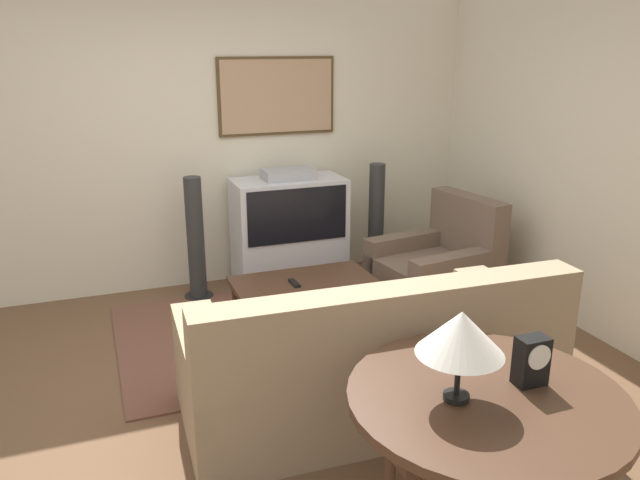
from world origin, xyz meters
name	(u,v)px	position (x,y,z in m)	size (l,w,h in m)	color
ground_plane	(262,394)	(0.00, 0.00, 0.00)	(12.00, 12.00, 0.00)	brown
wall_back	(195,137)	(0.01, 2.13, 1.35)	(12.00, 0.10, 2.70)	beige
wall_right	(613,159)	(2.63, 0.00, 1.35)	(0.06, 12.00, 2.70)	beige
area_rug	(285,328)	(0.42, 0.86, 0.01)	(2.52, 1.77, 0.01)	brown
tv	(289,231)	(0.76, 1.78, 0.51)	(1.00, 0.51, 1.08)	silver
couch	(371,363)	(0.56, -0.42, 0.33)	(2.21, 1.04, 0.93)	#9E8466
armchair	(437,269)	(1.85, 0.98, 0.28)	(1.02, 0.94, 0.89)	brown
coffee_table	(304,285)	(0.56, 0.79, 0.37)	(1.07, 0.58, 0.41)	#472D1E
console_table	(487,407)	(0.59, -1.50, 0.66)	(1.19, 1.19, 0.73)	#472D1E
table_lamp	(461,334)	(0.44, -1.48, 1.03)	(0.36, 0.36, 0.40)	black
mantel_clock	(531,361)	(0.81, -1.49, 0.84)	(0.14, 0.10, 0.22)	black
remote	(294,283)	(0.46, 0.74, 0.42)	(0.05, 0.16, 0.02)	black
speaker_tower_left	(196,242)	(-0.10, 1.74, 0.51)	(0.25, 0.25, 1.08)	black
speaker_tower_right	(376,223)	(1.61, 1.74, 0.51)	(0.25, 0.25, 1.08)	black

